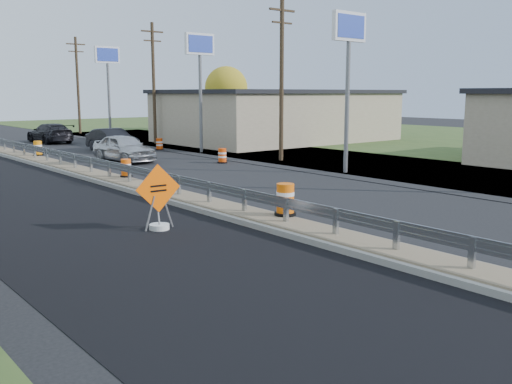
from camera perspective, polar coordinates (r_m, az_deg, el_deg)
ground at (r=20.19m, az=-4.68°, el=-1.62°), size 140.00×140.00×0.00m
grass_verge_far at (r=49.08m, az=18.02°, el=4.72°), size 40.00×120.00×0.03m
median at (r=27.03m, az=-14.44°, el=1.27°), size 1.60×55.00×0.23m
guardrail at (r=27.85m, az=-15.37°, el=2.75°), size 0.10×46.15×0.72m
retail_building_near at (r=48.57m, az=2.17°, el=7.68°), size 18.50×12.50×4.27m
pylon_sign_south at (r=29.17m, az=9.26°, el=14.60°), size 2.20×0.30×7.90m
pylon_sign_mid at (r=39.00m, az=-5.64°, el=13.45°), size 2.20×0.30×7.90m
pylon_sign_north at (r=51.19m, az=-14.63°, el=12.32°), size 2.20×0.30×7.90m
utility_pole_smid at (r=34.02m, az=2.58°, el=11.42°), size 1.90×0.26×9.40m
utility_pole_nmid at (r=46.26m, az=-10.20°, el=10.87°), size 1.90×0.26×9.40m
utility_pole_north at (r=59.77m, az=-17.40°, el=10.32°), size 1.90×0.26×9.40m
tree_far_yellow at (r=62.57m, az=-3.00°, el=10.35°), size 4.62×4.62×6.86m
caution_sign at (r=17.10m, az=-9.68°, el=-2.12°), size 1.43×0.59×1.97m
barrel_median_near at (r=17.80m, az=2.95°, el=-0.82°), size 0.68×0.68×1.00m
barrel_median_mid at (r=26.66m, az=-12.86°, el=2.32°), size 0.56×0.56×0.81m
barrel_median_far at (r=37.40m, az=-20.97°, el=4.08°), size 0.61×0.61×0.89m
barrel_shoulder_near at (r=33.11m, az=-3.39°, el=3.61°), size 0.58×0.58×0.85m
barrel_shoulder_mid at (r=41.27m, az=-9.64°, el=4.72°), size 0.57×0.57×0.83m
barrel_shoulder_far at (r=52.80m, az=-18.65°, el=5.44°), size 0.57×0.57×0.83m
car_silver at (r=34.67m, az=-13.08°, el=4.32°), size 2.30×4.88×1.61m
car_dark_mid at (r=40.83m, az=-14.18°, el=5.06°), size 1.96×4.90×1.58m
car_dark_far at (r=49.59m, az=-19.91°, el=5.57°), size 2.39×5.52×1.58m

